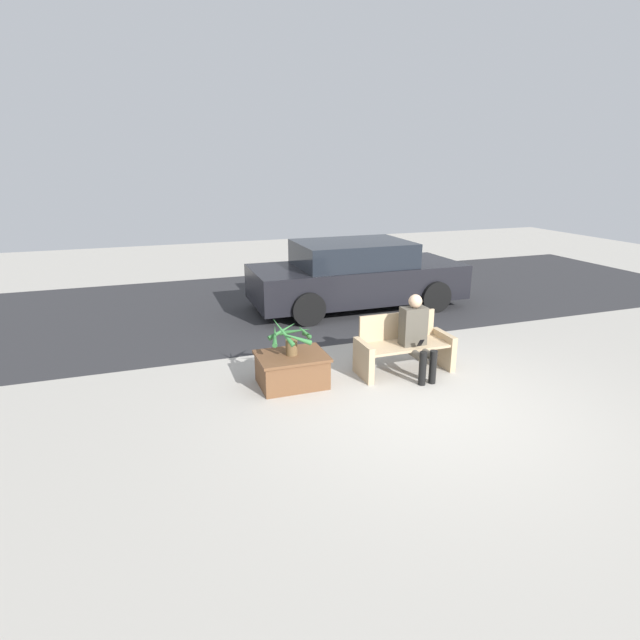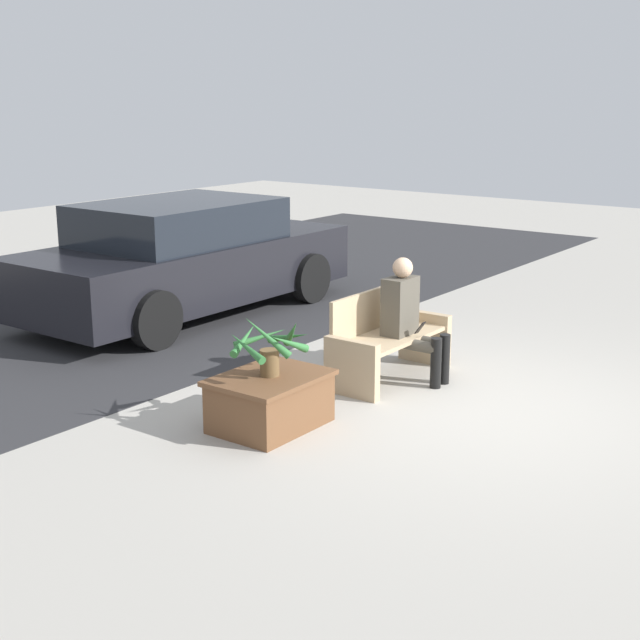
{
  "view_description": "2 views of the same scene",
  "coord_description": "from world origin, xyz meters",
  "px_view_note": "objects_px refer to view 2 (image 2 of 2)",
  "views": [
    {
      "loc": [
        -3.19,
        -5.07,
        2.94
      ],
      "look_at": [
        -0.94,
        1.3,
        0.84
      ],
      "focal_mm": 28.0,
      "sensor_mm": 36.0,
      "label": 1
    },
    {
      "loc": [
        -6.79,
        -3.39,
        2.71
      ],
      "look_at": [
        -0.75,
        1.08,
        0.78
      ],
      "focal_mm": 50.0,
      "sensor_mm": 36.0,
      "label": 2
    }
  ],
  "objects_px": {
    "person_seated": "(409,315)",
    "planter_box": "(270,399)",
    "parked_car": "(185,258)",
    "bench": "(386,340)",
    "potted_plant": "(270,345)"
  },
  "relations": [
    {
      "from": "bench",
      "to": "person_seated",
      "type": "distance_m",
      "value": 0.34
    },
    {
      "from": "bench",
      "to": "potted_plant",
      "type": "distance_m",
      "value": 1.72
    },
    {
      "from": "person_seated",
      "to": "parked_car",
      "type": "height_order",
      "value": "parked_car"
    },
    {
      "from": "person_seated",
      "to": "planter_box",
      "type": "relative_size",
      "value": 1.25
    },
    {
      "from": "bench",
      "to": "person_seated",
      "type": "bearing_deg",
      "value": -64.78
    },
    {
      "from": "bench",
      "to": "person_seated",
      "type": "relative_size",
      "value": 1.19
    },
    {
      "from": "bench",
      "to": "parked_car",
      "type": "height_order",
      "value": "parked_car"
    },
    {
      "from": "planter_box",
      "to": "parked_car",
      "type": "xyz_separation_m",
      "value": [
        2.41,
        3.37,
        0.46
      ]
    },
    {
      "from": "bench",
      "to": "parked_car",
      "type": "distance_m",
      "value": 3.52
    },
    {
      "from": "bench",
      "to": "planter_box",
      "type": "relative_size",
      "value": 1.49
    },
    {
      "from": "planter_box",
      "to": "parked_car",
      "type": "distance_m",
      "value": 4.18
    },
    {
      "from": "planter_box",
      "to": "parked_car",
      "type": "height_order",
      "value": "parked_car"
    },
    {
      "from": "bench",
      "to": "parked_car",
      "type": "bearing_deg",
      "value": 78.19
    },
    {
      "from": "person_seated",
      "to": "planter_box",
      "type": "xyz_separation_m",
      "value": [
        -1.79,
        0.25,
        -0.39
      ]
    },
    {
      "from": "planter_box",
      "to": "person_seated",
      "type": "bearing_deg",
      "value": -7.94
    }
  ]
}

